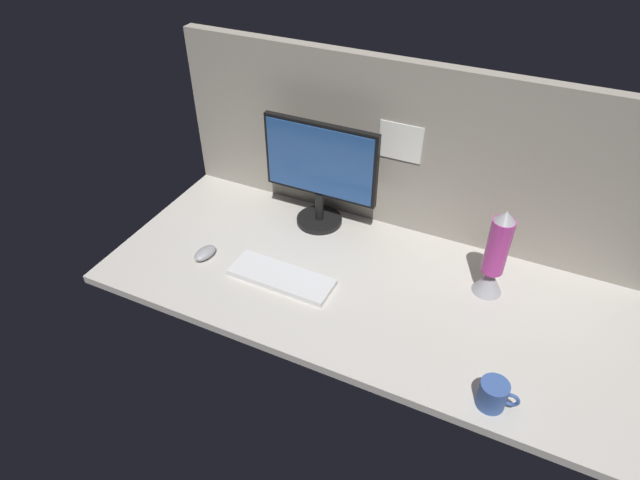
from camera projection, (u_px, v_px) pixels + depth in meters
ground_plane at (363, 283)px, 186.84cm from camera, size 180.00×80.00×3.00cm
cubicle_wall_back at (406, 150)px, 192.32cm from camera, size 180.00×5.50×64.78cm
monitor at (320, 170)px, 198.49cm from camera, size 44.64×18.00×42.33cm
keyboard at (281, 277)px, 185.66cm from camera, size 37.24×13.69×2.00cm
mouse at (205, 253)px, 194.82cm from camera, size 7.04×10.36×3.40cm
mug_ceramic_blue at (493, 395)px, 144.09cm from camera, size 11.12×7.93×8.57cm
lava_lamp at (494, 259)px, 173.33cm from camera, size 10.09×10.09×33.03cm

